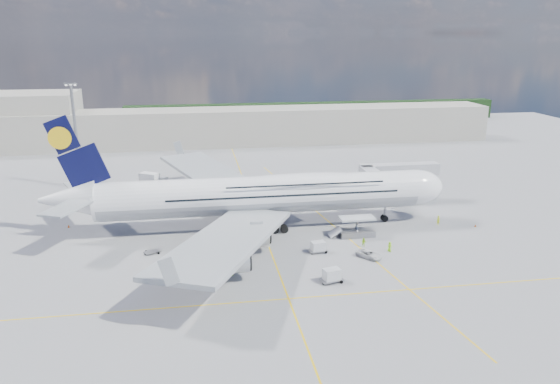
{
  "coord_description": "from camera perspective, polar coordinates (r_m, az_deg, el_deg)",
  "views": [
    {
      "loc": [
        -12.53,
        -89.59,
        36.57
      ],
      "look_at": [
        3.29,
        8.0,
        7.73
      ],
      "focal_mm": 35.0,
      "sensor_mm": 36.0,
      "label": 1
    }
  ],
  "objects": [
    {
      "name": "dolly_row_b",
      "position": [
        85.92,
        -8.95,
        -8.87
      ],
      "size": [
        3.67,
        2.81,
        0.48
      ],
      "rotation": [
        0.0,
        0.0,
        0.38
      ],
      "color": "gray",
      "rests_on": "ground"
    },
    {
      "name": "crew_tug",
      "position": [
        86.4,
        -5.05,
        -8.16
      ],
      "size": [
        1.21,
        0.7,
        1.88
      ],
      "primitive_type": "imported",
      "rotation": [
        0.0,
        0.0,
        0.0
      ],
      "color": "#94DF17",
      "rests_on": "ground"
    },
    {
      "name": "catering_truck_outer",
      "position": [
        137.02,
        -13.19,
        1.11
      ],
      "size": [
        6.96,
        5.28,
        3.83
      ],
      "rotation": [
        0.0,
        0.0,
        -0.57
      ],
      "color": "gray",
      "rests_on": "ground"
    },
    {
      "name": "dolly_back",
      "position": [
        97.2,
        -13.2,
        -6.09
      ],
      "size": [
        3.11,
        2.56,
        0.4
      ],
      "rotation": [
        0.0,
        0.0,
        0.48
      ],
      "color": "gray",
      "rests_on": "ground"
    },
    {
      "name": "taxi_line_diag",
      "position": [
        109.36,
        5.39,
        -3.35
      ],
      "size": [
        14.16,
        99.06,
        0.01
      ],
      "primitive_type": "cube",
      "rotation": [
        0.0,
        0.0,
        0.14
      ],
      "color": "yellow",
      "rests_on": "ground"
    },
    {
      "name": "crew_wing",
      "position": [
        89.46,
        -9.44,
        -7.42
      ],
      "size": [
        0.69,
        1.21,
        1.95
      ],
      "primitive_type": "imported",
      "rotation": [
        0.0,
        0.0,
        1.76
      ],
      "color": "#B4F019",
      "rests_on": "ground"
    },
    {
      "name": "tree_line",
      "position": [
        237.76,
        3.68,
        8.36
      ],
      "size": [
        160.0,
        6.0,
        8.0
      ],
      "primitive_type": "cube",
      "color": "#193814",
      "rests_on": "ground"
    },
    {
      "name": "ground",
      "position": [
        97.57,
        -1.16,
        -5.75
      ],
      "size": [
        300.0,
        300.0,
        0.0
      ],
      "primitive_type": "plane",
      "color": "gray",
      "rests_on": "ground"
    },
    {
      "name": "dolly_row_a",
      "position": [
        88.68,
        -10.24,
        -8.12
      ],
      "size": [
        3.56,
        2.78,
        0.46
      ],
      "rotation": [
        0.0,
        0.0,
        -0.4
      ],
      "color": "gray",
      "rests_on": "ground"
    },
    {
      "name": "crew_nose",
      "position": [
        112.42,
        16.21,
        -2.87
      ],
      "size": [
        0.8,
        0.62,
        1.96
      ],
      "primitive_type": "imported",
      "rotation": [
        0.0,
        0.0,
        0.22
      ],
      "color": "#D7E718",
      "rests_on": "ground"
    },
    {
      "name": "cargo_loader",
      "position": [
        103.26,
        7.9,
        -3.9
      ],
      "size": [
        8.53,
        3.2,
        3.67
      ],
      "color": "silver",
      "rests_on": "ground"
    },
    {
      "name": "cone_tail",
      "position": [
        114.63,
        -21.22,
        -3.35
      ],
      "size": [
        0.44,
        0.44,
        0.57
      ],
      "color": "#DD570B",
      "rests_on": "ground"
    },
    {
      "name": "crew_van",
      "position": [
        97.11,
        11.39,
        -5.63
      ],
      "size": [
        0.92,
        1.05,
        1.8
      ],
      "primitive_type": "imported",
      "rotation": [
        0.0,
        0.0,
        2.06
      ],
      "color": "#92E518",
      "rests_on": "ground"
    },
    {
      "name": "taxi_line_main",
      "position": [
        97.57,
        -1.16,
        -5.75
      ],
      "size": [
        0.25,
        220.0,
        0.01
      ],
      "primitive_type": "cube",
      "color": "yellow",
      "rests_on": "ground"
    },
    {
      "name": "cone_wing_right_inner",
      "position": [
        86.8,
        -9.52,
        -8.68
      ],
      "size": [
        0.48,
        0.48,
        0.61
      ],
      "color": "#DD570B",
      "rests_on": "ground"
    },
    {
      "name": "dolly_nose_near",
      "position": [
        95.01,
        4.01,
        -5.72
      ],
      "size": [
        3.34,
        2.1,
        1.98
      ],
      "rotation": [
        0.0,
        0.0,
        0.14
      ],
      "color": "gray",
      "rests_on": "ground"
    },
    {
      "name": "taxi_line_cross",
      "position": [
        79.6,
        0.9,
        -11.08
      ],
      "size": [
        120.0,
        0.25,
        0.01
      ],
      "primitive_type": "cube",
      "color": "yellow",
      "rests_on": "ground"
    },
    {
      "name": "airliner",
      "position": [
        104.71,
        -1.81,
        -0.22
      ],
      "size": [
        77.26,
        79.15,
        23.71
      ],
      "color": "white",
      "rests_on": "ground"
    },
    {
      "name": "cone_wing_right_outer",
      "position": [
        88.27,
        -13.44,
        -8.49
      ],
      "size": [
        0.46,
        0.46,
        0.59
      ],
      "color": "#DD570B",
      "rests_on": "ground"
    },
    {
      "name": "service_van",
      "position": [
        93.94,
        9.27,
        -6.46
      ],
      "size": [
        4.37,
        4.77,
        1.24
      ],
      "primitive_type": "imported",
      "rotation": [
        0.0,
        0.0,
        0.67
      ],
      "color": "silver",
      "rests_on": "ground"
    },
    {
      "name": "dolly_row_c",
      "position": [
        89.25,
        -5.14,
        -7.73
      ],
      "size": [
        3.74,
        2.84,
        0.49
      ],
      "rotation": [
        0.0,
        0.0,
        0.36
      ],
      "color": "gray",
      "rests_on": "ground"
    },
    {
      "name": "terminal",
      "position": [
        187.52,
        -5.29,
        6.81
      ],
      "size": [
        180.0,
        16.0,
        12.0
      ],
      "primitive_type": "cube",
      "color": "#B2AD9E",
      "rests_on": "ground"
    },
    {
      "name": "crew_loader",
      "position": [
        98.43,
        8.75,
        -5.23
      ],
      "size": [
        0.97,
        0.86,
        1.66
      ],
      "primitive_type": "imported",
      "rotation": [
        0.0,
        0.0,
        -0.33
      ],
      "color": "#9BDE17",
      "rests_on": "ground"
    },
    {
      "name": "cone_nose",
      "position": [
        113.98,
        19.74,
        -3.32
      ],
      "size": [
        0.38,
        0.38,
        0.49
      ],
      "color": "#DD570B",
      "rests_on": "ground"
    },
    {
      "name": "catering_truck_inner",
      "position": [
        125.57,
        -6.48,
        0.14
      ],
      "size": [
        7.42,
        5.22,
        4.08
      ],
      "rotation": [
        0.0,
        0.0,
        0.48
      ],
      "color": "gray",
      "rests_on": "ground"
    },
    {
      "name": "jet_bridge",
      "position": [
        122.03,
        11.4,
        1.84
      ],
      "size": [
        18.8,
        12.1,
        8.5
      ],
      "color": "#B7B7BC",
      "rests_on": "ground"
    },
    {
      "name": "cone_wing_left_outer",
      "position": [
        129.35,
        -9.6,
        -0.28
      ],
      "size": [
        0.41,
        0.41,
        0.52
      ],
      "color": "#DD570B",
      "rests_on": "ground"
    },
    {
      "name": "cone_wing_left_inner",
      "position": [
        116.24,
        -10.0,
        -2.21
      ],
      "size": [
        0.39,
        0.39,
        0.5
      ],
      "color": "#DD570B",
      "rests_on": "ground"
    },
    {
      "name": "dolly_nose_far",
      "position": [
        84.32,
        5.43,
        -8.64
      ],
      "size": [
        3.77,
        2.6,
        2.18
      ],
      "rotation": [
        0.0,
        0.0,
        0.24
      ],
      "color": "gray",
      "rests_on": "ground"
    },
    {
      "name": "hangar",
      "position": [
        200.02,
        -26.0,
        6.71
      ],
      "size": [
        40.0,
        22.0,
        18.0
      ],
      "primitive_type": "cube",
      "color": "#B2AD9E",
      "rests_on": "ground"
    },
    {
      "name": "light_mast",
      "position": [
        139.34,
        -20.54,
        5.58
      ],
      "size": [
        3.0,
        0.7,
        25.5
      ],
      "color": "gray",
      "rests_on": "ground"
    },
    {
      "name": "baggage_tug",
      "position": [
        97.53,
        -1.82,
        -5.34
      ],
      "size": [
        2.67,
        1.92,
        1.52
      ],
      "rotation": [
        0.0,
        0.0,
        -0.36
      ],
      "color": "white",
      "rests_on": "ground"
    }
  ]
}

